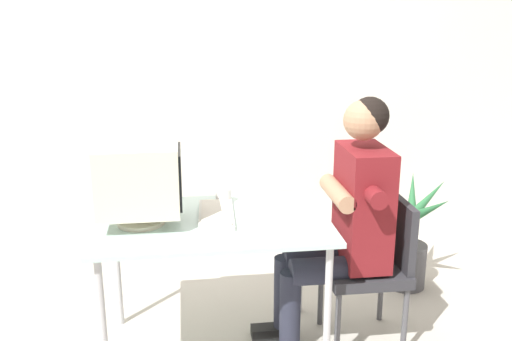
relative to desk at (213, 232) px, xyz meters
name	(u,v)px	position (x,y,z in m)	size (l,w,h in m)	color
wall_back	(241,46)	(0.30, 1.40, 0.83)	(8.00, 0.10, 3.00)	silver
desk	(213,232)	(0.00, 0.00, 0.00)	(1.17, 0.76, 0.74)	#B7B7BC
crt_monitor	(139,179)	(-0.35, -0.01, 0.30)	(0.40, 0.35, 0.40)	beige
keyboard	(216,214)	(0.02, 0.04, 0.08)	(0.20, 0.42, 0.03)	silver
office_chair	(374,261)	(0.86, -0.02, -0.21)	(0.42, 0.42, 0.81)	#4C4C51
person_seated	(345,216)	(0.69, -0.02, 0.06)	(0.68, 0.58, 1.35)	maroon
potted_plant	(408,240)	(1.29, 0.55, -0.35)	(0.53, 0.57, 0.75)	#4C4C51
desk_mug	(223,195)	(0.08, 0.26, 0.11)	(0.09, 0.10, 0.08)	white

